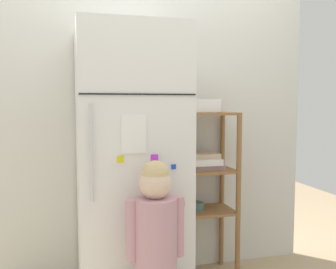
{
  "coord_description": "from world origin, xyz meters",
  "views": [
    {
      "loc": [
        -0.57,
        -2.34,
        1.27
      ],
      "look_at": [
        0.06,
        0.02,
        1.07
      ],
      "focal_mm": 40.13,
      "sensor_mm": 36.0,
      "label": 1
    }
  ],
  "objects_px": {
    "pantry_shelf_unit": "(206,176)",
    "fruit_bin": "(205,107)",
    "refrigerator": "(130,166)",
    "child_standing": "(155,233)"
  },
  "relations": [
    {
      "from": "pantry_shelf_unit",
      "to": "fruit_bin",
      "type": "height_order",
      "value": "fruit_bin"
    },
    {
      "from": "child_standing",
      "to": "fruit_bin",
      "type": "bearing_deg",
      "value": 51.58
    },
    {
      "from": "refrigerator",
      "to": "fruit_bin",
      "type": "relative_size",
      "value": 8.8
    },
    {
      "from": "refrigerator",
      "to": "fruit_bin",
      "type": "bearing_deg",
      "value": 16.93
    },
    {
      "from": "pantry_shelf_unit",
      "to": "fruit_bin",
      "type": "distance_m",
      "value": 0.5
    },
    {
      "from": "refrigerator",
      "to": "pantry_shelf_unit",
      "type": "bearing_deg",
      "value": 16.4
    },
    {
      "from": "child_standing",
      "to": "pantry_shelf_unit",
      "type": "bearing_deg",
      "value": 50.98
    },
    {
      "from": "refrigerator",
      "to": "pantry_shelf_unit",
      "type": "xyz_separation_m",
      "value": [
        0.58,
        0.17,
        -0.12
      ]
    },
    {
      "from": "pantry_shelf_unit",
      "to": "fruit_bin",
      "type": "bearing_deg",
      "value": 159.41
    },
    {
      "from": "pantry_shelf_unit",
      "to": "refrigerator",
      "type": "bearing_deg",
      "value": -163.6
    }
  ]
}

